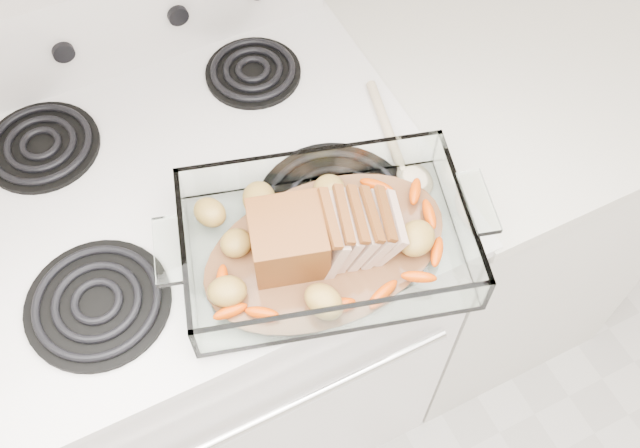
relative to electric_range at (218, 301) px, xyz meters
name	(u,v)px	position (x,y,z in m)	size (l,w,h in m)	color
electric_range	(218,301)	(0.00, 0.00, 0.00)	(0.78, 0.70, 1.12)	silver
counter_right	(478,194)	(0.66, 0.00, -0.02)	(0.58, 0.68, 0.93)	silver
baking_dish	(326,244)	(0.14, -0.23, 0.48)	(0.41, 0.27, 0.08)	white
pork_roast	(313,240)	(0.12, -0.23, 0.51)	(0.22, 0.11, 0.09)	brown
roast_vegetables	(313,225)	(0.14, -0.20, 0.49)	(0.34, 0.18, 0.04)	#DC3B00
wooden_spoon	(402,156)	(0.33, -0.12, 0.46)	(0.07, 0.25, 0.02)	#BEA78C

